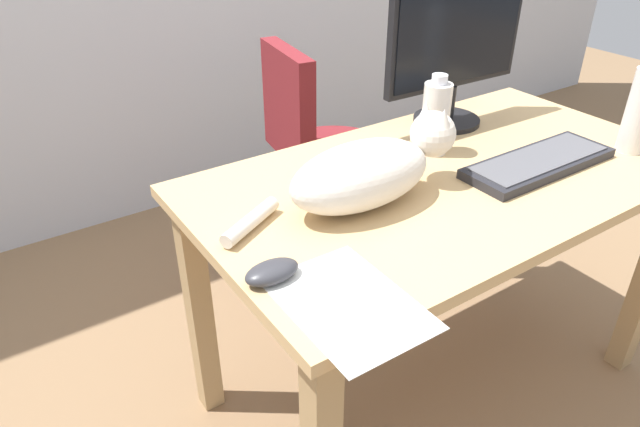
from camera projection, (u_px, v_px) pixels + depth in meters
ground_plane at (422, 380)px, 1.86m from camera, size 8.00×8.00×0.00m
desk at (444, 212)px, 1.53m from camera, size 1.31×0.72×0.75m
office_chair at (322, 176)px, 2.27m from camera, size 0.48×0.48×0.89m
monitor at (455, 48)px, 1.65m from camera, size 0.48×0.20×0.41m
keyboard at (539, 163)px, 1.50m from camera, size 0.44×0.15×0.03m
cat at (368, 170)px, 1.31m from camera, size 0.61×0.19×0.20m
computer_mouse at (272, 272)px, 1.09m from camera, size 0.11×0.06×0.04m
paper_sheet at (348, 303)px, 1.03m from camera, size 0.21×0.30×0.00m
water_bottle at (435, 118)px, 1.53m from camera, size 0.07×0.07×0.22m
spray_bottle at (640, 110)px, 1.53m from camera, size 0.07×0.07×0.25m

